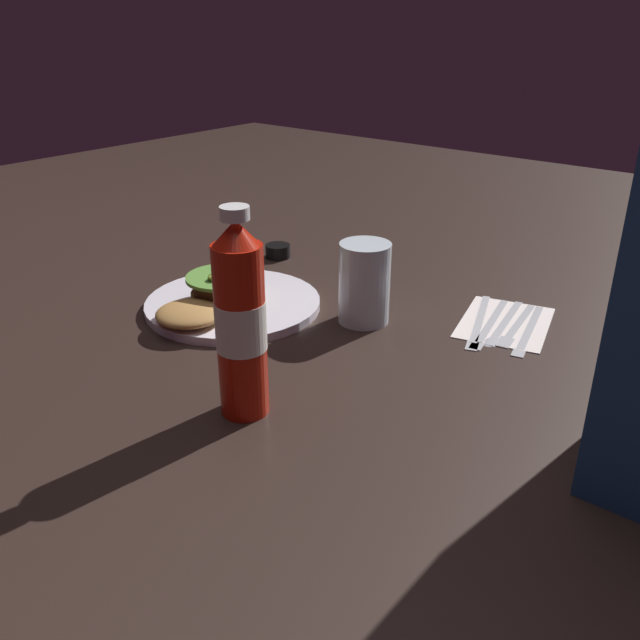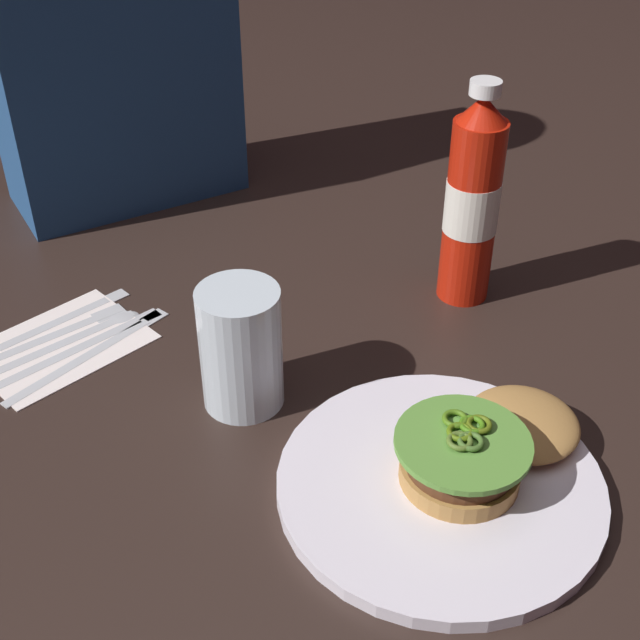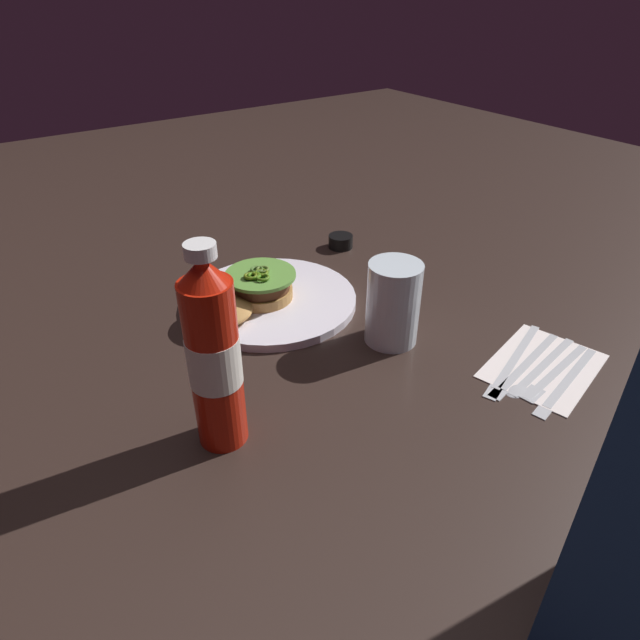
{
  "view_description": "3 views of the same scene",
  "coord_description": "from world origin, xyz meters",
  "views": [
    {
      "loc": [
        0.68,
        0.65,
        0.45
      ],
      "look_at": [
        0.0,
        0.1,
        0.05
      ],
      "focal_mm": 37.48,
      "sensor_mm": 36.0,
      "label": 1
    },
    {
      "loc": [
        -0.38,
        -0.51,
        0.57
      ],
      "look_at": [
        -0.04,
        0.06,
        0.09
      ],
      "focal_mm": 47.9,
      "sensor_mm": 36.0,
      "label": 2
    },
    {
      "loc": [
        0.38,
        0.6,
        0.49
      ],
      "look_at": [
        0.01,
        0.07,
        0.07
      ],
      "focal_mm": 30.93,
      "sensor_mm": 36.0,
      "label": 3
    }
  ],
  "objects": [
    {
      "name": "ground_plane",
      "position": [
        0.0,
        0.0,
        0.0
      ],
      "size": [
        3.0,
        3.0,
        0.0
      ],
      "primitive_type": "plane",
      "color": "black"
    },
    {
      "name": "diner_person",
      "position": [
        -0.06,
        0.58,
        0.27
      ],
      "size": [
        0.31,
        0.17,
        0.58
      ],
      "color": "navy",
      "rests_on": "ground_plane"
    },
    {
      "name": "spoon_utensil",
      "position": [
        -0.22,
        0.28,
        0.0
      ],
      "size": [
        0.19,
        0.05,
        0.0
      ],
      "color": "silver",
      "rests_on": "napkin"
    },
    {
      "name": "steak_knife",
      "position": [
        -0.22,
        0.24,
        0.0
      ],
      "size": [
        0.2,
        0.09,
        0.0
      ],
      "color": "silver",
      "rests_on": "napkin"
    },
    {
      "name": "ketchup_bottle",
      "position": [
        0.19,
        0.13,
        0.12
      ],
      "size": [
        0.06,
        0.06,
        0.26
      ],
      "color": "red",
      "rests_on": "ground_plane"
    },
    {
      "name": "burger_sandwich",
      "position": [
        0.02,
        -0.11,
        0.03
      ],
      "size": [
        0.2,
        0.13,
        0.05
      ],
      "color": "#B27F42",
      "rests_on": "dinner_plate"
    },
    {
      "name": "fork_utensil",
      "position": [
        -0.24,
        0.29,
        0.0
      ],
      "size": [
        0.18,
        0.04,
        0.0
      ],
      "color": "silver",
      "rests_on": "napkin"
    },
    {
      "name": "dinner_plate",
      "position": [
        -0.02,
        -0.11,
        0.01
      ],
      "size": [
        0.29,
        0.29,
        0.01
      ],
      "primitive_type": "cylinder",
      "color": "white",
      "rests_on": "ground_plane"
    },
    {
      "name": "butter_knife",
      "position": [
        -0.24,
        0.31,
        0.0
      ],
      "size": [
        0.19,
        0.06,
        0.0
      ],
      "color": "silver",
      "rests_on": "napkin"
    },
    {
      "name": "table_knife",
      "position": [
        -0.22,
        0.26,
        0.0
      ],
      "size": [
        0.2,
        0.06,
        0.0
      ],
      "color": "silver",
      "rests_on": "napkin"
    },
    {
      "name": "water_glass",
      "position": [
        -0.12,
        0.09,
        0.06
      ],
      "size": [
        0.08,
        0.08,
        0.13
      ],
      "primitive_type": "cylinder",
      "color": "silver",
      "rests_on": "ground_plane"
    },
    {
      "name": "napkin",
      "position": [
        -0.25,
        0.27,
        0.0
      ],
      "size": [
        0.2,
        0.17,
        0.0
      ],
      "primitive_type": "cube",
      "rotation": [
        0.0,
        0.0,
        0.25
      ],
      "color": "white",
      "rests_on": "ground_plane"
    }
  ]
}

